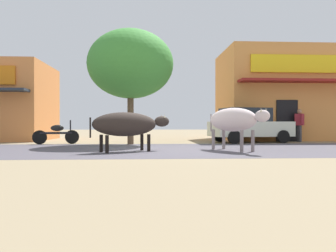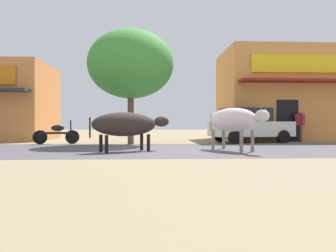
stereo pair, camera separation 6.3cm
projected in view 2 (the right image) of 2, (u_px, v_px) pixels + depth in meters
The scene contains 9 objects.
ground at pixel (159, 149), 11.80m from camera, with size 80.00×80.00×0.00m, color #907E5F.
asphalt_road at pixel (159, 149), 11.80m from camera, with size 72.00×6.42×0.00m, color #4F4A54.
storefront_right_club at pixel (295, 95), 19.52m from camera, with size 8.32×5.64×5.04m.
roadside_tree at pixel (131, 64), 14.70m from camera, with size 3.73×3.73×4.98m.
parked_hatchback_car at pixel (249, 125), 16.16m from camera, with size 4.01×2.39×1.64m.
parked_motorcycle at pixel (57, 133), 14.97m from camera, with size 1.93×0.59×1.06m.
cow_near_brown at pixel (127, 125), 10.86m from camera, with size 2.65×1.73×1.27m.
cow_far_dark at pixel (233, 120), 11.23m from camera, with size 1.65×2.67×1.43m.
pedestrian_by_shop at pixel (300, 123), 16.72m from camera, with size 0.47×0.61×1.61m.
Camera 2 is at (-0.32, -11.79, 0.90)m, focal length 36.23 mm.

